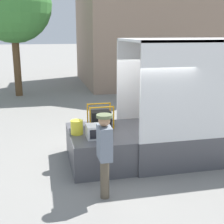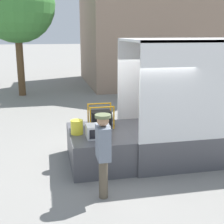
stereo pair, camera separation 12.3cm
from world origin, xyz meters
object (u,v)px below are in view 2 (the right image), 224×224
(worker_person, at_px, (103,148))
(street_tree, at_px, (16,4))
(microwave, at_px, (98,131))
(portable_generator, at_px, (101,119))
(orange_bucket, at_px, (77,127))

(worker_person, distance_m, street_tree, 11.90)
(microwave, distance_m, street_tree, 10.74)
(portable_generator, bearing_deg, microwave, -105.70)
(portable_generator, height_order, worker_person, worker_person)
(orange_bucket, height_order, street_tree, street_tree)
(orange_bucket, bearing_deg, worker_person, -78.62)
(microwave, distance_m, orange_bucket, 0.59)
(orange_bucket, xyz_separation_m, worker_person, (0.34, -1.69, 0.07))
(orange_bucket, distance_m, worker_person, 1.73)
(orange_bucket, height_order, worker_person, worker_person)
(portable_generator, relative_size, worker_person, 0.37)
(microwave, height_order, street_tree, street_tree)
(microwave, height_order, orange_bucket, orange_bucket)
(microwave, xyz_separation_m, street_tree, (-2.40, 9.83, 3.58))
(orange_bucket, bearing_deg, portable_generator, 32.39)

